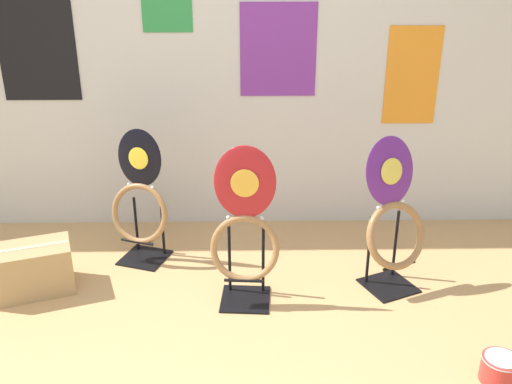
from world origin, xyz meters
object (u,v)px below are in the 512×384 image
at_px(toilet_seat_display_purple_note, 393,219).
at_px(toilet_seat_display_crimson_swirl, 245,229).
at_px(paint_can, 500,368).
at_px(storage_box, 32,269).
at_px(toilet_seat_display_jazz_black, 140,204).

relative_size(toilet_seat_display_purple_note, toilet_seat_display_crimson_swirl, 0.98).
xyz_separation_m(paint_can, storage_box, (-2.45, 0.82, 0.07)).
height_order(paint_can, storage_box, storage_box).
bearing_deg(toilet_seat_display_purple_note, storage_box, -179.46).
bearing_deg(storage_box, toilet_seat_display_crimson_swirl, -5.62).
relative_size(toilet_seat_display_purple_note, storage_box, 1.74).
distance_m(toilet_seat_display_purple_note, paint_can, 0.98).
xyz_separation_m(toilet_seat_display_jazz_black, paint_can, (1.86, -1.19, -0.32)).
bearing_deg(toilet_seat_display_jazz_black, storage_box, -148.03).
bearing_deg(paint_can, storage_box, 161.52).
height_order(toilet_seat_display_crimson_swirl, paint_can, toilet_seat_display_crimson_swirl).
xyz_separation_m(toilet_seat_display_purple_note, paint_can, (0.34, -0.84, -0.37)).
distance_m(toilet_seat_display_jazz_black, paint_can, 2.23).
bearing_deg(toilet_seat_display_crimson_swirl, storage_box, 174.38).
bearing_deg(toilet_seat_display_crimson_swirl, paint_can, -30.23).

